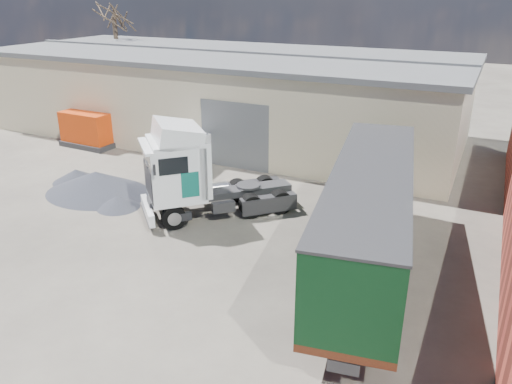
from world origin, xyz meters
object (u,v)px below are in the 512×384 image
at_px(box_trailer, 369,211).
at_px(orange_skip, 90,131).
at_px(bare_tree, 112,4).
at_px(panel_van, 192,150).
at_px(tractor_unit, 195,176).

height_order(box_trailer, orange_skip, box_trailer).
xyz_separation_m(bare_tree, panel_van, (13.74, -10.74, -7.01)).
distance_m(bare_tree, orange_skip, 13.76).
distance_m(tractor_unit, panel_van, 6.59).
relative_size(panel_van, orange_skip, 1.27).
relative_size(tractor_unit, panel_van, 1.37).
xyz_separation_m(box_trailer, orange_skip, (-19.05, 7.54, -1.41)).
xyz_separation_m(panel_van, orange_skip, (-7.72, 0.54, 0.02)).
bearing_deg(orange_skip, box_trailer, -19.08).
height_order(panel_van, orange_skip, orange_skip).
xyz_separation_m(tractor_unit, panel_van, (-3.63, 5.42, -0.87)).
bearing_deg(bare_tree, panel_van, -38.02).
relative_size(bare_tree, orange_skip, 2.75).
xyz_separation_m(bare_tree, tractor_unit, (17.37, -16.17, -6.14)).
distance_m(bare_tree, tractor_unit, 24.51).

